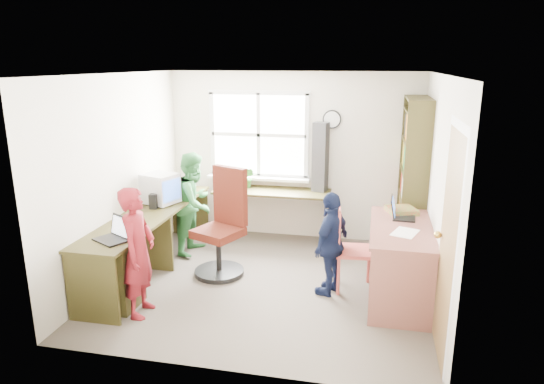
{
  "coord_description": "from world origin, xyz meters",
  "views": [
    {
      "loc": [
        1.13,
        -5.1,
        2.53
      ],
      "look_at": [
        0.0,
        0.25,
        1.05
      ],
      "focal_mm": 32.0,
      "sensor_mm": 36.0,
      "label": 1
    }
  ],
  "objects_px": {
    "l_desk": "(152,247)",
    "potted_plant": "(248,178)",
    "crt_monitor": "(160,189)",
    "person_green": "(195,203)",
    "person_red": "(138,252)",
    "swivel_chair": "(223,229)",
    "laptop_right": "(400,213)",
    "right_desk": "(400,246)",
    "bookshelf": "(412,184)",
    "person_navy": "(331,244)",
    "cd_tower": "(320,157)",
    "wooden_chair": "(348,245)",
    "laptop_left": "(115,234)"
  },
  "relations": [
    {
      "from": "l_desk",
      "to": "swivel_chair",
      "type": "distance_m",
      "value": 0.87
    },
    {
      "from": "l_desk",
      "to": "laptop_right",
      "type": "distance_m",
      "value": 2.86
    },
    {
      "from": "person_navy",
      "to": "cd_tower",
      "type": "bearing_deg",
      "value": -147.5
    },
    {
      "from": "laptop_right",
      "to": "person_red",
      "type": "distance_m",
      "value": 2.88
    },
    {
      "from": "right_desk",
      "to": "person_red",
      "type": "height_order",
      "value": "person_red"
    },
    {
      "from": "bookshelf",
      "to": "person_red",
      "type": "height_order",
      "value": "bookshelf"
    },
    {
      "from": "bookshelf",
      "to": "crt_monitor",
      "type": "distance_m",
      "value": 3.24
    },
    {
      "from": "right_desk",
      "to": "laptop_right",
      "type": "relative_size",
      "value": 4.08
    },
    {
      "from": "bookshelf",
      "to": "potted_plant",
      "type": "relative_size",
      "value": 7.08
    },
    {
      "from": "cd_tower",
      "to": "person_navy",
      "type": "relative_size",
      "value": 0.83
    },
    {
      "from": "laptop_left",
      "to": "person_red",
      "type": "xyz_separation_m",
      "value": [
        0.3,
        -0.1,
        -0.13
      ]
    },
    {
      "from": "potted_plant",
      "to": "person_red",
      "type": "distance_m",
      "value": 2.5
    },
    {
      "from": "right_desk",
      "to": "laptop_left",
      "type": "height_order",
      "value": "laptop_left"
    },
    {
      "from": "l_desk",
      "to": "laptop_left",
      "type": "bearing_deg",
      "value": -101.76
    },
    {
      "from": "wooden_chair",
      "to": "bookshelf",
      "type": "bearing_deg",
      "value": 50.92
    },
    {
      "from": "right_desk",
      "to": "person_green",
      "type": "distance_m",
      "value": 2.78
    },
    {
      "from": "person_red",
      "to": "swivel_chair",
      "type": "bearing_deg",
      "value": -28.71
    },
    {
      "from": "right_desk",
      "to": "person_navy",
      "type": "distance_m",
      "value": 0.74
    },
    {
      "from": "cd_tower",
      "to": "l_desk",
      "type": "bearing_deg",
      "value": -119.29
    },
    {
      "from": "cd_tower",
      "to": "wooden_chair",
      "type": "bearing_deg",
      "value": -57.06
    },
    {
      "from": "l_desk",
      "to": "person_navy",
      "type": "height_order",
      "value": "person_navy"
    },
    {
      "from": "l_desk",
      "to": "wooden_chair",
      "type": "height_order",
      "value": "wooden_chair"
    },
    {
      "from": "laptop_right",
      "to": "potted_plant",
      "type": "height_order",
      "value": "laptop_right"
    },
    {
      "from": "laptop_right",
      "to": "person_navy",
      "type": "relative_size",
      "value": 0.3
    },
    {
      "from": "l_desk",
      "to": "cd_tower",
      "type": "bearing_deg",
      "value": 46.55
    },
    {
      "from": "wooden_chair",
      "to": "person_green",
      "type": "height_order",
      "value": "person_green"
    },
    {
      "from": "swivel_chair",
      "to": "person_navy",
      "type": "xyz_separation_m",
      "value": [
        1.34,
        -0.29,
        0.03
      ]
    },
    {
      "from": "l_desk",
      "to": "wooden_chair",
      "type": "distance_m",
      "value": 2.25
    },
    {
      "from": "right_desk",
      "to": "crt_monitor",
      "type": "relative_size",
      "value": 2.88
    },
    {
      "from": "person_red",
      "to": "l_desk",
      "type": "bearing_deg",
      "value": 11.38
    },
    {
      "from": "laptop_left",
      "to": "cd_tower",
      "type": "xyz_separation_m",
      "value": [
        1.84,
        2.37,
        0.43
      ]
    },
    {
      "from": "laptop_left",
      "to": "right_desk",
      "type": "bearing_deg",
      "value": 44.17
    },
    {
      "from": "l_desk",
      "to": "potted_plant",
      "type": "bearing_deg",
      "value": 68.78
    },
    {
      "from": "swivel_chair",
      "to": "cd_tower",
      "type": "height_order",
      "value": "cd_tower"
    },
    {
      "from": "crt_monitor",
      "to": "laptop_right",
      "type": "height_order",
      "value": "crt_monitor"
    },
    {
      "from": "cd_tower",
      "to": "person_green",
      "type": "xyz_separation_m",
      "value": [
        -1.6,
        -0.74,
        -0.55
      ]
    },
    {
      "from": "wooden_chair",
      "to": "swivel_chair",
      "type": "bearing_deg",
      "value": 168.88
    },
    {
      "from": "person_red",
      "to": "person_navy",
      "type": "xyz_separation_m",
      "value": [
        1.86,
        0.86,
        -0.09
      ]
    },
    {
      "from": "crt_monitor",
      "to": "person_green",
      "type": "relative_size",
      "value": 0.36
    },
    {
      "from": "bookshelf",
      "to": "laptop_right",
      "type": "relative_size",
      "value": 6.01
    },
    {
      "from": "laptop_left",
      "to": "person_green",
      "type": "relative_size",
      "value": 0.31
    },
    {
      "from": "crt_monitor",
      "to": "laptop_left",
      "type": "height_order",
      "value": "crt_monitor"
    },
    {
      "from": "bookshelf",
      "to": "crt_monitor",
      "type": "relative_size",
      "value": 4.24
    },
    {
      "from": "cd_tower",
      "to": "person_navy",
      "type": "height_order",
      "value": "cd_tower"
    },
    {
      "from": "bookshelf",
      "to": "potted_plant",
      "type": "bearing_deg",
      "value": 172.16
    },
    {
      "from": "l_desk",
      "to": "swivel_chair",
      "type": "height_order",
      "value": "swivel_chair"
    },
    {
      "from": "laptop_right",
      "to": "person_green",
      "type": "relative_size",
      "value": 0.25
    },
    {
      "from": "bookshelf",
      "to": "potted_plant",
      "type": "height_order",
      "value": "bookshelf"
    },
    {
      "from": "right_desk",
      "to": "laptop_right",
      "type": "height_order",
      "value": "laptop_right"
    },
    {
      "from": "right_desk",
      "to": "person_navy",
      "type": "relative_size",
      "value": 1.21
    }
  ]
}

